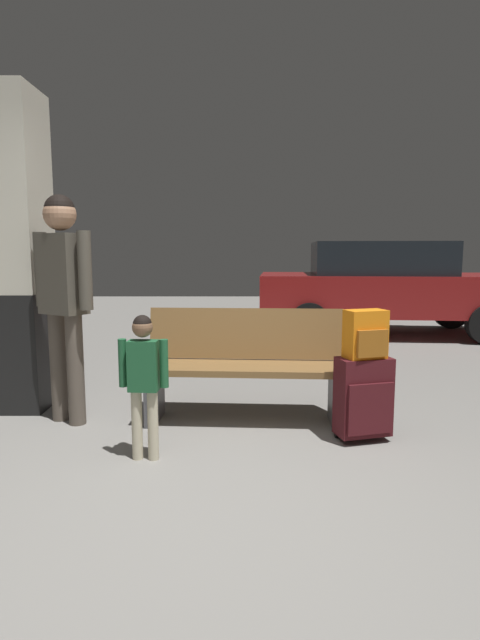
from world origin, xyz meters
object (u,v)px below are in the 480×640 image
structural_pillar (12,255)px  bench (245,366)px  child (144,372)px  adult (63,284)px  suitcase (364,397)px  backpack_bright (366,335)px  parked_car_near (385,286)px

structural_pillar → bench: bearing=-10.3°
child → adult: size_ratio=0.54×
suitcase → backpack_bright: size_ratio=1.78×
structural_pillar → backpack_bright: size_ratio=7.86×
structural_pillar → backpack_bright: structural_pillar is taller
bench → parked_car_near: size_ratio=0.39×
backpack_bright → child: size_ratio=0.36×
backpack_bright → parked_car_near: bearing=72.5°
structural_pillar → backpack_bright: bearing=-16.2°
child → suitcase: bearing=12.3°
adult → bench: bearing=2.5°
backpack_bright → child: 1.55m
parked_car_near → structural_pillar: bearing=-138.0°
structural_pillar → suitcase: (2.82, -0.82, -1.00)m
adult → backpack_bright: bearing=-10.1°
structural_pillar → backpack_bright: 2.99m
parked_car_near → bench: bearing=-118.8°
suitcase → backpack_bright: backpack_bright is taller
adult → parked_car_near: 5.70m
structural_pillar → adult: structural_pillar is taller
parked_car_near → suitcase: bearing=-107.5°
bench → backpack_bright: backpack_bright is taller
adult → parked_car_near: (3.73, 4.30, -0.29)m
suitcase → backpack_bright: (0.00, -0.00, 0.45)m
backpack_bright → child: bearing=-167.7°
child → parked_car_near: (2.98, 5.03, 0.22)m
suitcase → adult: 2.41m
suitcase → adult: adult is taller
bench → suitcase: (0.84, -0.46, -0.12)m
bench → child: size_ratio=1.71×
structural_pillar → parked_car_near: (4.31, 3.88, -0.52)m
structural_pillar → parked_car_near: 5.82m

